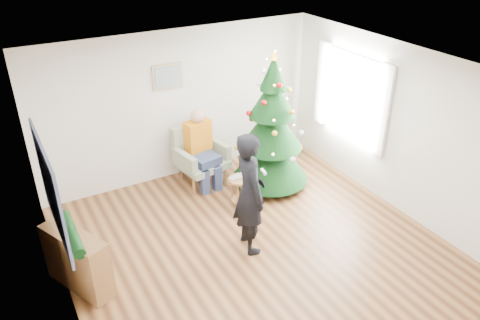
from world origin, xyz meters
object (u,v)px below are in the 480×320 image
armchair (200,162)px  console (77,261)px  christmas_tree (272,128)px  stool (240,193)px  standing_man (250,193)px

armchair → console: (-2.44, -1.59, 0.02)m
christmas_tree → armchair: size_ratio=2.30×
stool → standing_man: bearing=-111.5°
stool → armchair: armchair is taller
stool → armchair: 1.07m
armchair → christmas_tree: bearing=-43.1°
christmas_tree → armchair: bearing=147.5°
christmas_tree → standing_man: bearing=-132.2°
standing_man → christmas_tree: bearing=-33.6°
christmas_tree → stool: (-0.83, -0.39, -0.79)m
christmas_tree → standing_man: christmas_tree is taller
stool → standing_man: size_ratio=0.31×
armchair → console: armchair is taller
christmas_tree → stool: 1.21m
standing_man → stool: bearing=-12.8°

